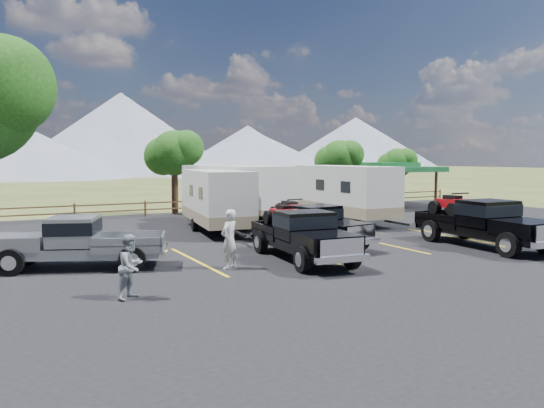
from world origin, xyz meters
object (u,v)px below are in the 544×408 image
rig_left (301,233)px  trailer_right (345,193)px  trailer_center (236,194)px  rig_right (483,222)px  rig_center (312,224)px  pickup_silver (79,241)px  trailer_left (216,199)px  person_b (131,266)px  person_a (229,239)px  pavilion (385,168)px

rig_left → trailer_right: bearing=52.3°
trailer_center → rig_right: bearing=-74.0°
rig_center → pickup_silver: size_ratio=0.97×
trailer_left → person_b: 12.29m
rig_center → rig_left: bearing=-137.6°
person_b → person_a: bearing=-7.5°
person_b → trailer_center: bearing=17.5°
rig_left → person_b: 6.83m
trailer_center → rig_center: bearing=-102.4°
rig_left → rig_center: bearing=56.5°
trailer_left → person_b: size_ratio=5.20×
pavilion → trailer_left: size_ratio=0.74×
trailer_left → pickup_silver: (-7.09, -5.98, -0.66)m
person_b → pavilion: bearing=-1.0°
rig_left → person_a: 2.82m
rig_right → trailer_center: trailer_center is taller
rig_center → person_a: (-4.67, -2.52, 0.07)m
pickup_silver → person_b: bearing=27.9°
trailer_right → trailer_center: bearing=163.0°
pavilion → rig_left: (-15.68, -14.38, -1.84)m
rig_left → rig_center: 2.93m
pickup_silver → person_a: 4.79m
pavilion → trailer_right: (-8.16, -6.45, -1.14)m
trailer_left → trailer_center: bearing=53.9°
rig_right → person_b: rig_right is taller
person_a → person_b: size_ratio=1.17×
trailer_left → person_b: bearing=-112.7°
rig_right → person_b: bearing=-171.2°
pavilion → person_a: pavilion is taller
rig_center → trailer_right: trailer_right is taller
trailer_right → person_a: 13.20m
trailer_right → person_a: trailer_right is taller
rig_center → pavilion: bearing=33.0°
trailer_center → person_b: size_ratio=5.51×
person_a → person_b: bearing=-0.2°
trailer_left → trailer_center: trailer_center is taller
trailer_center → person_a: trailer_center is taller
rig_center → pickup_silver: rig_center is taller
pavilion → person_b: 27.79m
rig_center → trailer_left: trailer_left is taller
rig_center → person_b: bearing=-158.8°
pavilion → rig_right: size_ratio=0.98×
rig_right → trailer_right: 9.02m
rig_center → person_b: rig_center is taller
trailer_right → pickup_silver: (-14.53, -5.87, -0.75)m
rig_center → rig_right: 6.73m
rig_center → person_a: size_ratio=2.98×
rig_right → pickup_silver: bearing=171.4°
person_a → pavilion: bearing=-172.7°
rig_center → person_b: (-8.25, -4.66, -0.06)m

